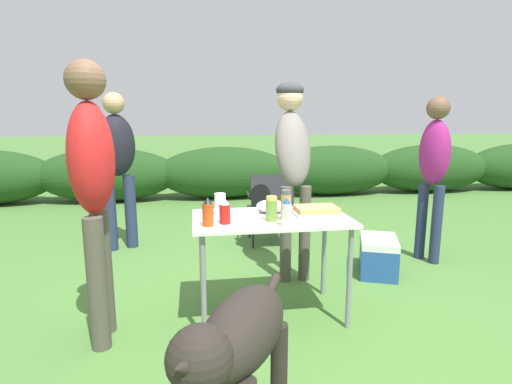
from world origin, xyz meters
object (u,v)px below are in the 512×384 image
at_px(folding_table, 271,227).
at_px(standing_person_in_gray_fleece, 434,163).
at_px(standing_person_in_olive_jacket, 293,151).
at_px(camp_chair_green_behind_table, 270,205).
at_px(plate_stack, 242,214).
at_px(standing_person_in_red_jacket, 117,157).
at_px(cooler_box, 378,256).
at_px(hot_sauce_bottle, 208,212).
at_px(standing_person_with_beanie, 93,178).
at_px(mixing_bowl, 271,206).
at_px(mayo_bottle, 286,213).
at_px(ketchup_bottle, 225,212).
at_px(paper_cup_stack, 220,204).
at_px(spice_jar, 286,206).
at_px(food_tray, 316,210).
at_px(relish_jar, 272,209).
at_px(dog, 238,346).

xyz_separation_m(folding_table, standing_person_in_gray_fleece, (1.78, 0.87, 0.34)).
height_order(standing_person_in_olive_jacket, camp_chair_green_behind_table, standing_person_in_olive_jacket).
bearing_deg(plate_stack, standing_person_in_red_jacket, 124.35).
bearing_deg(cooler_box, hot_sauce_bottle, -41.78).
distance_m(standing_person_in_olive_jacket, cooler_box, 1.26).
xyz_separation_m(plate_stack, cooler_box, (1.33, 0.55, -0.58)).
bearing_deg(standing_person_with_beanie, cooler_box, -73.59).
bearing_deg(camp_chair_green_behind_table, cooler_box, -46.66).
distance_m(standing_person_in_gray_fleece, camp_chair_green_behind_table, 1.73).
xyz_separation_m(mixing_bowl, mayo_bottle, (0.02, -0.40, 0.05)).
relative_size(hot_sauce_bottle, camp_chair_green_behind_table, 0.23).
relative_size(ketchup_bottle, cooler_box, 0.29).
distance_m(folding_table, mixing_bowl, 0.19).
height_order(paper_cup_stack, camp_chair_green_behind_table, paper_cup_stack).
xyz_separation_m(folding_table, standing_person_in_olive_jacket, (0.33, 0.72, 0.47)).
xyz_separation_m(mixing_bowl, ketchup_bottle, (-0.36, -0.27, 0.03)).
distance_m(folding_table, mayo_bottle, 0.31).
distance_m(mixing_bowl, hot_sauce_bottle, 0.57).
distance_m(ketchup_bottle, mayo_bottle, 0.41).
xyz_separation_m(spice_jar, standing_person_with_beanie, (-1.22, -0.06, 0.23)).
distance_m(ketchup_bottle, spice_jar, 0.42).
xyz_separation_m(camp_chair_green_behind_table, cooler_box, (0.84, -0.97, -0.30)).
bearing_deg(standing_person_in_gray_fleece, paper_cup_stack, -91.88).
bearing_deg(food_tray, standing_person_in_olive_jacket, 91.15).
height_order(relish_jar, camp_chair_green_behind_table, relish_jar).
height_order(food_tray, standing_person_in_gray_fleece, standing_person_in_gray_fleece).
bearing_deg(standing_person_in_gray_fleece, standing_person_in_red_jacket, -126.73).
distance_m(food_tray, plate_stack, 0.54).
bearing_deg(camp_chair_green_behind_table, spice_jar, -94.64).
bearing_deg(standing_person_with_beanie, standing_person_in_red_jacket, 3.51).
relative_size(spice_jar, standing_person_with_beanie, 0.12).
bearing_deg(hot_sauce_bottle, relish_jar, 8.17).
xyz_separation_m(standing_person_with_beanie, cooler_box, (2.27, 0.78, -0.90)).
distance_m(ketchup_bottle, dog, 1.18).
xyz_separation_m(dog, cooler_box, (1.51, 1.90, -0.38)).
relative_size(spice_jar, standing_person_in_olive_jacket, 0.12).
distance_m(food_tray, standing_person_in_olive_jacket, 0.78).
distance_m(folding_table, hot_sauce_bottle, 0.51).
xyz_separation_m(food_tray, relish_jar, (-0.36, -0.15, 0.06)).
relative_size(ketchup_bottle, hot_sauce_bottle, 0.88).
bearing_deg(mayo_bottle, relish_jar, 115.13).
bearing_deg(cooler_box, standing_person_in_red_jacket, -92.71).
bearing_deg(ketchup_bottle, standing_person_in_gray_fleece, 25.27).
xyz_separation_m(folding_table, ketchup_bottle, (-0.34, -0.13, 0.16)).
relative_size(plate_stack, standing_person_in_gray_fleece, 0.15).
distance_m(standing_person_in_gray_fleece, dog, 3.07).
xyz_separation_m(mayo_bottle, standing_person_in_olive_jacket, (0.28, 0.98, 0.31)).
relative_size(plate_stack, camp_chair_green_behind_table, 0.28).
relative_size(food_tray, mixing_bowl, 1.53).
height_order(plate_stack, cooler_box, plate_stack).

